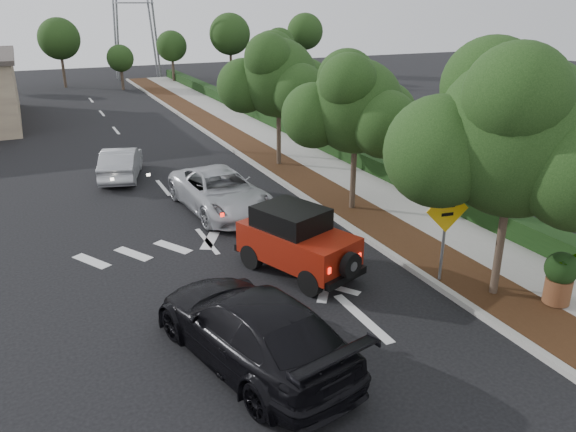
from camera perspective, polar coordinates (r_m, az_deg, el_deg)
ground at (r=12.92m, az=-0.16°, el=-12.23°), size 120.00×120.00×0.00m
curb at (r=24.67m, az=-2.11°, el=4.43°), size 0.20×70.00×0.15m
planting_strip at (r=25.06m, az=0.00°, el=4.68°), size 1.80×70.00×0.12m
sidewalk at (r=25.89m, az=3.84°, el=5.16°), size 2.00×70.00×0.12m
hedge at (r=26.48m, az=6.53°, el=6.19°), size 0.80×70.00×0.80m
transmission_tower at (r=59.21m, az=-14.86°, el=13.38°), size 7.00×4.00×28.00m
street_tree_near at (r=15.47m, az=20.04°, el=-7.65°), size 3.80×3.80×5.92m
street_tree_mid at (r=20.47m, az=6.49°, el=0.58°), size 3.20×3.20×5.32m
street_tree_far at (r=25.96m, az=-0.93°, el=5.11°), size 3.40×3.40×5.62m
red_jeep at (r=15.46m, az=0.53°, el=-2.41°), size 2.68×3.81×1.86m
silver_suv_ahead at (r=20.23m, az=-6.89°, el=2.50°), size 2.80×5.42×1.46m
black_suv_oncoming at (r=11.82m, az=-3.70°, el=-11.24°), size 3.39×5.79×1.58m
silver_sedan_oncoming at (r=24.99m, az=-16.60°, el=5.19°), size 2.47×4.26×1.33m
speed_hump_sign at (r=14.96m, az=15.75°, el=-0.55°), size 1.21×0.19×2.59m
terracotta_planter at (r=15.15m, az=25.98°, el=-5.20°), size 0.80×0.80×1.40m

